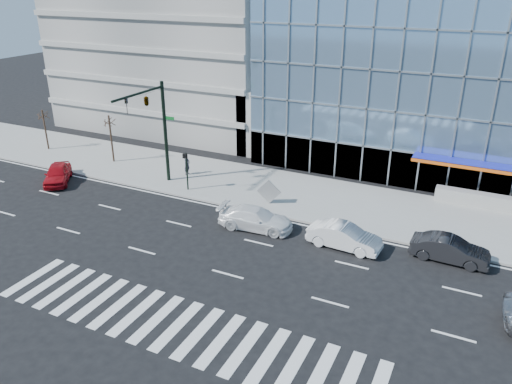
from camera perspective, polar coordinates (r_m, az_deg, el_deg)
ground at (r=31.47m, az=0.29°, el=-5.83°), size 160.00×160.00×0.00m
sidewalk at (r=38.05m, az=5.52°, el=-0.40°), size 120.00×8.00×0.15m
parking_garage at (r=60.17m, az=-6.47°, el=18.17°), size 24.00×24.00×20.00m
ramp_block at (r=47.96m, az=3.19°, el=8.44°), size 6.00×8.00×6.00m
traffic_signal at (r=38.31m, az=-11.79°, el=9.02°), size 1.14×5.74×8.00m
ped_signal_post at (r=38.37m, az=-7.98°, el=3.01°), size 0.30×0.33×3.00m
street_tree_near at (r=45.47m, az=-16.43°, el=7.70°), size 1.10×1.10×4.23m
street_tree_far at (r=51.16m, az=-23.18°, el=8.06°), size 1.10×1.10×3.87m
white_suv at (r=32.89m, az=-0.04°, el=-3.04°), size 5.16×2.54×1.44m
white_sedan at (r=31.10m, az=10.06°, el=-5.04°), size 4.63×1.86×1.50m
dark_sedan at (r=31.40m, az=21.28°, el=-6.15°), size 4.48×1.67×1.46m
red_sedan at (r=43.31m, az=-21.74°, el=1.95°), size 4.00×4.55×1.49m
pedestrian at (r=41.87m, az=-7.89°, el=3.09°), size 0.45×0.64×1.66m
tilted_panel at (r=36.07m, az=1.49°, el=0.05°), size 1.83×0.32×1.84m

